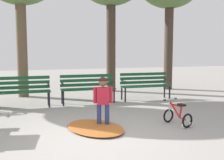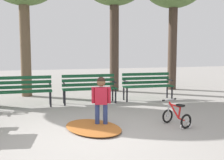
{
  "view_description": "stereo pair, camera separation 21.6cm",
  "coord_description": "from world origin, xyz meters",
  "views": [
    {
      "loc": [
        -1.28,
        -4.61,
        1.58
      ],
      "look_at": [
        0.87,
        1.68,
        0.85
      ],
      "focal_mm": 43.75,
      "sensor_mm": 36.0,
      "label": 1
    },
    {
      "loc": [
        -1.07,
        -4.67,
        1.58
      ],
      "look_at": [
        0.87,
        1.68,
        0.85
      ],
      "focal_mm": 43.75,
      "sensor_mm": 36.0,
      "label": 2
    }
  ],
  "objects": [
    {
      "name": "ground",
      "position": [
        0.0,
        0.0,
        0.0
      ],
      "size": [
        36.0,
        36.0,
        0.0
      ],
      "primitive_type": "plane",
      "color": "gray"
    },
    {
      "name": "park_bench_far_right",
      "position": [
        2.54,
        3.28,
        0.51
      ],
      "size": [
        1.62,
        0.55,
        0.85
      ],
      "color": "#144728",
      "rests_on": "ground"
    },
    {
      "name": "kids_bicycle",
      "position": [
        1.86,
        0.27,
        0.2
      ],
      "size": [
        0.49,
        0.62,
        0.54
      ],
      "color": "black",
      "rests_on": "ground"
    },
    {
      "name": "child_standing",
      "position": [
        0.33,
        0.64,
        0.61
      ],
      "size": [
        0.38,
        0.23,
        1.04
      ],
      "color": "navy",
      "rests_on": "ground"
    },
    {
      "name": "park_bench_left",
      "position": [
        -1.26,
        3.26,
        0.51
      ],
      "size": [
        1.61,
        0.51,
        0.85
      ],
      "color": "#144728",
      "rests_on": "ground"
    },
    {
      "name": "park_bench_right",
      "position": [
        0.64,
        3.26,
        0.51
      ],
      "size": [
        1.62,
        0.53,
        0.85
      ],
      "color": "#144728",
      "rests_on": "ground"
    },
    {
      "name": "leaf_pile",
      "position": [
        0.13,
        0.55,
        0.04
      ],
      "size": [
        1.36,
        1.65,
        0.07
      ],
      "primitive_type": "ellipsoid",
      "rotation": [
        0.0,
        0.0,
        1.86
      ],
      "color": "#9E5623",
      "rests_on": "ground"
    }
  ]
}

